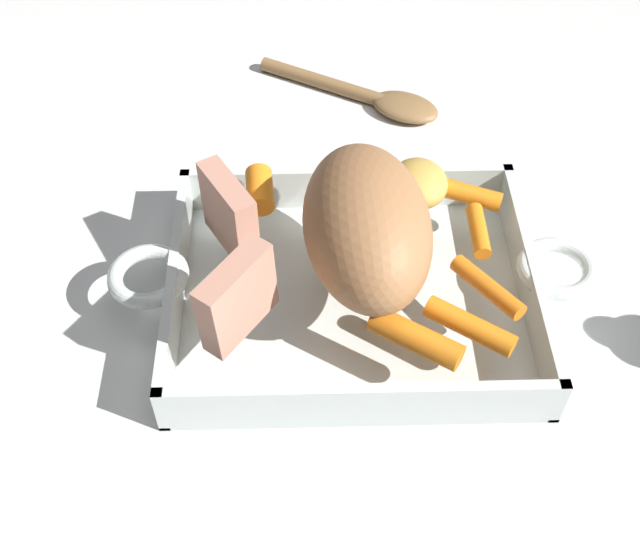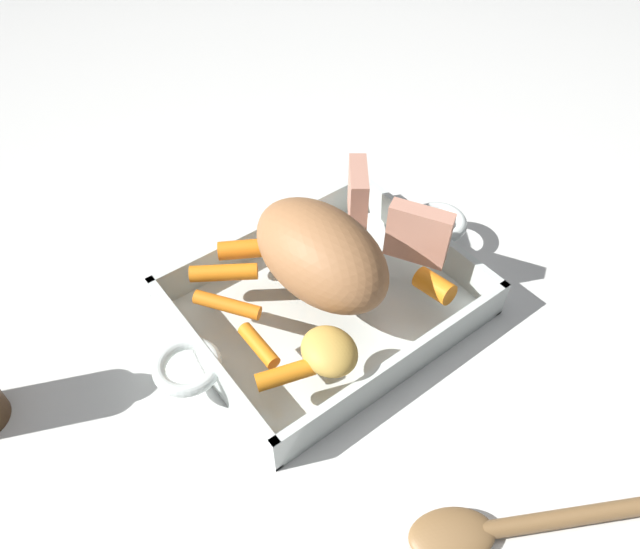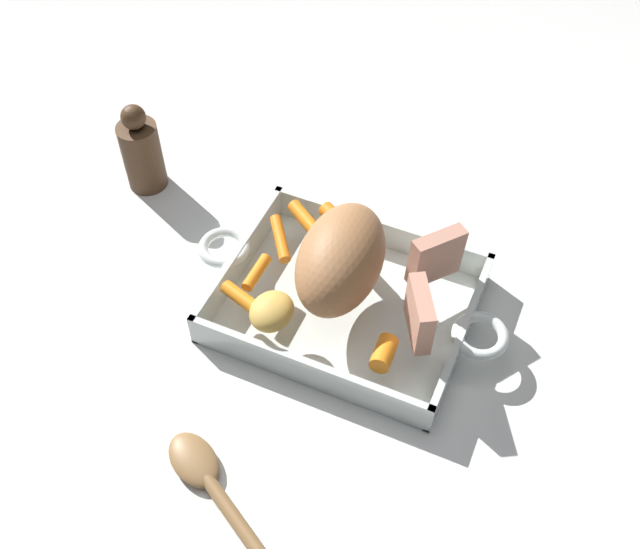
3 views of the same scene
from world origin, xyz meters
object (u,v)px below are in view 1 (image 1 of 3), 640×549
(baby_carrot_center_right, at_px, (478,231))
(serving_spoon, at_px, (374,98))
(baby_carrot_southeast, at_px, (470,326))
(roast_slice_outer, at_px, (237,298))
(pork_roast, at_px, (366,223))
(potato_whole, at_px, (419,183))
(baby_carrot_center_left, at_px, (416,338))
(roasting_dish, at_px, (352,291))
(baby_carrot_short, at_px, (470,195))
(baby_carrot_northeast, at_px, (260,190))
(baby_carrot_southwest, at_px, (487,287))
(roast_slice_thin, at_px, (229,214))

(baby_carrot_center_right, relative_size, serving_spoon, 0.26)
(baby_carrot_southeast, bearing_deg, roast_slice_outer, 176.36)
(pork_roast, bearing_deg, potato_whole, 56.57)
(baby_carrot_center_left, bearing_deg, roasting_dish, 117.06)
(roasting_dish, xyz_separation_m, baby_carrot_center_left, (0.04, -0.08, 0.04))
(baby_carrot_center_right, distance_m, serving_spoon, 0.25)
(roast_slice_outer, distance_m, potato_whole, 0.20)
(baby_carrot_center_left, bearing_deg, baby_carrot_short, 67.64)
(baby_carrot_short, height_order, baby_carrot_northeast, baby_carrot_northeast)
(baby_carrot_southwest, xyz_separation_m, baby_carrot_southeast, (-0.02, -0.04, 0.00))
(roast_slice_thin, bearing_deg, baby_carrot_northeast, 66.55)
(baby_carrot_center_left, bearing_deg, serving_spoon, 90.67)
(potato_whole, bearing_deg, baby_carrot_center_right, -47.94)
(pork_roast, bearing_deg, baby_carrot_northeast, 138.17)
(roast_slice_thin, relative_size, baby_carrot_southeast, 0.95)
(roasting_dish, relative_size, baby_carrot_northeast, 9.86)
(pork_roast, distance_m, baby_carrot_northeast, 0.12)
(pork_roast, height_order, roast_slice_outer, pork_roast)
(baby_carrot_southwest, distance_m, baby_carrot_center_right, 0.06)
(pork_roast, height_order, serving_spoon, pork_roast)
(baby_carrot_southwest, height_order, baby_carrot_southeast, baby_carrot_southeast)
(baby_carrot_southwest, height_order, potato_whole, potato_whole)
(baby_carrot_southwest, bearing_deg, baby_carrot_northeast, 148.54)
(baby_carrot_center_right, xyz_separation_m, potato_whole, (-0.04, 0.05, 0.01))
(roast_slice_thin, distance_m, baby_carrot_short, 0.21)
(pork_roast, distance_m, baby_carrot_southwest, 0.11)
(roast_slice_outer, height_order, baby_carrot_southeast, roast_slice_outer)
(baby_carrot_northeast, xyz_separation_m, baby_carrot_southeast, (0.16, -0.15, -0.00))
(pork_roast, bearing_deg, baby_carrot_southeast, -44.10)
(baby_carrot_center_left, relative_size, serving_spoon, 0.36)
(baby_carrot_short, bearing_deg, baby_carrot_center_right, -89.02)
(roast_slice_thin, distance_m, baby_carrot_northeast, 0.06)
(baby_carrot_southwest, bearing_deg, serving_spoon, 102.15)
(roast_slice_thin, relative_size, baby_carrot_short, 1.24)
(baby_carrot_short, height_order, baby_carrot_southeast, same)
(roast_slice_outer, relative_size, baby_carrot_northeast, 1.66)
(baby_carrot_northeast, height_order, baby_carrot_southwest, baby_carrot_northeast)
(baby_carrot_southeast, height_order, baby_carrot_center_right, baby_carrot_southeast)
(pork_roast, relative_size, baby_carrot_southwest, 2.34)
(baby_carrot_southeast, relative_size, baby_carrot_center_right, 1.35)
(baby_carrot_center_right, xyz_separation_m, serving_spoon, (-0.07, 0.24, -0.04))
(baby_carrot_southwest, height_order, serving_spoon, baby_carrot_southwest)
(roast_slice_thin, bearing_deg, baby_carrot_southwest, -16.49)
(baby_carrot_center_left, bearing_deg, baby_carrot_southwest, 39.12)
(pork_roast, relative_size, roast_slice_outer, 2.40)
(baby_carrot_center_left, bearing_deg, roast_slice_thin, 141.97)
(roasting_dish, relative_size, roast_slice_outer, 5.93)
(roast_slice_thin, bearing_deg, roast_slice_outer, -83.50)
(roasting_dish, bearing_deg, pork_roast, 17.89)
(roast_slice_thin, xyz_separation_m, baby_carrot_southeast, (0.18, -0.10, -0.02))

